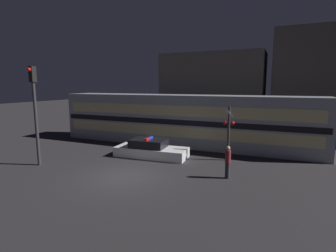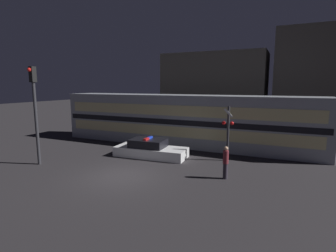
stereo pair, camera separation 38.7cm
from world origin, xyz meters
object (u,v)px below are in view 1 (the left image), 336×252
at_px(police_car, 151,150).
at_px(pedestrian, 228,162).
at_px(train, 182,120).
at_px(traffic_light_corner, 35,107).
at_px(crossing_signal_near, 229,131).

distance_m(police_car, pedestrian, 5.99).
height_order(train, police_car, train).
relative_size(train, traffic_light_corner, 3.57).
distance_m(pedestrian, crossing_signal_near, 3.55).
xyz_separation_m(pedestrian, crossing_signal_near, (-0.62, 3.34, 1.06)).
xyz_separation_m(train, pedestrian, (4.95, -6.46, -1.13)).
distance_m(crossing_signal_near, traffic_light_corner, 11.81).
distance_m(pedestrian, traffic_light_corner, 11.45).
xyz_separation_m(train, traffic_light_corner, (-5.96, -8.71, 1.52)).
bearing_deg(train, crossing_signal_near, -35.87).
bearing_deg(police_car, pedestrian, -25.07).
relative_size(police_car, pedestrian, 2.91).
bearing_deg(crossing_signal_near, pedestrian, -79.42).
xyz_separation_m(police_car, traffic_light_corner, (-5.33, -4.40, 3.05)).
relative_size(train, pedestrian, 12.21).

